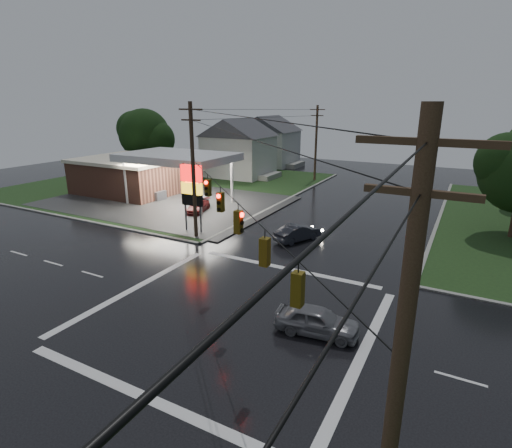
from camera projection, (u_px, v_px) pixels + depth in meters
The scene contains 14 objects.
ground at pixel (234, 314), 21.49m from camera, with size 120.00×120.00×0.00m, color black.
grass_nw at pixel (171, 184), 55.14m from camera, with size 36.00×36.00×0.08m, color #1C3216.
gas_station at pixel (138, 173), 48.96m from camera, with size 26.20×18.00×5.60m.
pylon_sign at pixel (192, 187), 33.90m from camera, with size 2.00×0.35×6.00m.
utility_pole_nw at pixel (193, 170), 32.10m from camera, with size 2.20×0.32×11.00m.
utility_pole_se at pixel (396, 394), 7.51m from camera, with size 2.20×0.32×11.00m.
utility_pole_n at pixel (316, 142), 56.15m from camera, with size 2.20×0.32×10.50m.
traffic_signals at pixel (231, 197), 19.56m from camera, with size 26.87×26.87×1.47m.
house_near at pixel (239, 147), 59.97m from camera, with size 11.05×8.48×8.60m.
house_far at pixel (269, 140), 70.52m from camera, with size 11.05×8.48×8.60m.
tree_nw_behind at pixel (145, 134), 60.25m from camera, with size 8.93×7.60×10.00m.
car_north at pixel (298, 233), 32.70m from camera, with size 1.44×4.13×1.36m, color #22232A.
car_crossing at pixel (317, 321), 19.55m from camera, with size 1.67×4.15×1.41m, color slate.
car_pump at pixel (198, 207), 41.18m from camera, with size 1.64×4.04×1.17m, color #541313.
Camera 1 is at (10.13, -16.23, 11.00)m, focal length 28.00 mm.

